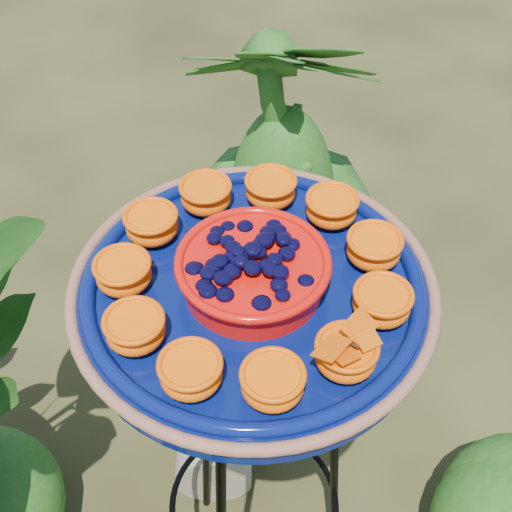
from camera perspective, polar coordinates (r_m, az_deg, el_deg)
name	(u,v)px	position (r m, az deg, el deg)	size (l,w,h in m)	color
tripod_stand	(254,441)	(1.25, -0.18, -14.59)	(0.34, 0.36, 0.90)	black
feeder_dish	(253,286)	(0.92, -0.23, -2.44)	(0.48, 0.48, 0.11)	#061150
driftwood_log	(218,385)	(1.86, -3.07, -10.30)	(0.18, 0.18, 0.54)	tan
shrub_back_right	(283,166)	(1.91, 2.17, 7.18)	(0.49, 0.49, 0.87)	#185215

